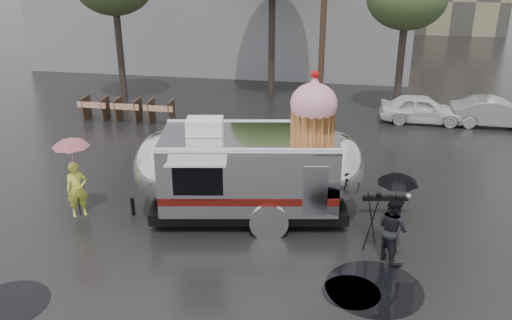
% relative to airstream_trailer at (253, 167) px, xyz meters
% --- Properties ---
extents(ground, '(120.00, 120.00, 0.00)m').
position_rel_airstream_trailer_xyz_m(ground, '(-1.32, -2.41, -1.53)').
color(ground, black).
rests_on(ground, ground).
extents(puddles, '(9.92, 10.11, 0.01)m').
position_rel_airstream_trailer_xyz_m(puddles, '(0.46, -0.19, -1.52)').
color(puddles, black).
rests_on(puddles, ground).
extents(utility_pole, '(1.60, 0.28, 9.00)m').
position_rel_airstream_trailer_xyz_m(utility_pole, '(1.18, 11.59, 3.10)').
color(utility_pole, '#473323').
rests_on(utility_pole, ground).
extents(barricade_row, '(4.30, 0.80, 1.00)m').
position_rel_airstream_trailer_xyz_m(barricade_row, '(-6.87, 7.56, -1.00)').
color(barricade_row, '#473323').
rests_on(barricade_row, ground).
extents(airstream_trailer, '(7.98, 3.89, 4.35)m').
position_rel_airstream_trailer_xyz_m(airstream_trailer, '(0.00, 0.00, 0.00)').
color(airstream_trailer, silver).
rests_on(airstream_trailer, ground).
extents(person_left, '(0.71, 0.66, 1.63)m').
position_rel_airstream_trailer_xyz_m(person_left, '(-4.93, -0.86, -0.71)').
color(person_left, '#D4DD3F').
rests_on(person_left, ground).
extents(umbrella_pink, '(1.24, 1.24, 2.40)m').
position_rel_airstream_trailer_xyz_m(umbrella_pink, '(-4.93, -0.86, 0.45)').
color(umbrella_pink, pink).
rests_on(umbrella_pink, ground).
extents(person_right, '(0.87, 0.95, 1.74)m').
position_rel_airstream_trailer_xyz_m(person_right, '(3.79, -1.70, -0.65)').
color(person_right, black).
rests_on(person_right, ground).
extents(umbrella_black, '(1.19, 1.19, 2.36)m').
position_rel_airstream_trailer_xyz_m(umbrella_black, '(3.79, -1.70, 0.43)').
color(umbrella_black, black).
rests_on(umbrella_black, ground).
extents(tripod, '(0.60, 0.65, 1.59)m').
position_rel_airstream_trailer_xyz_m(tripod, '(3.42, -1.25, -0.57)').
color(tripod, black).
rests_on(tripod, ground).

